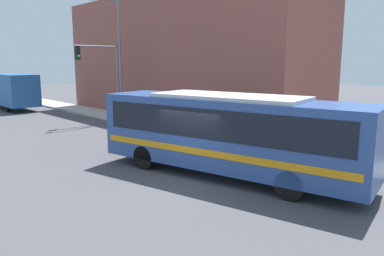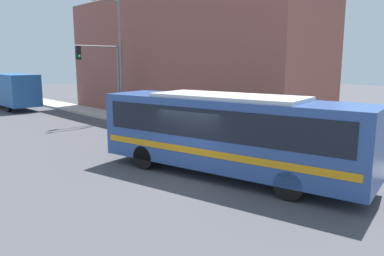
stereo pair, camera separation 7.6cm
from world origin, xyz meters
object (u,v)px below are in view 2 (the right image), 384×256
object	(u,v)px
parking_meter	(166,114)
pedestrian_near_corner	(149,110)
street_lamp	(117,51)
traffic_light_pole	(104,68)
delivery_truck	(12,90)
fire_hydrant	(193,128)
city_bus	(227,130)

from	to	relation	value
parking_meter	pedestrian_near_corner	xyz separation A→B (m)	(0.73, 2.74, -0.05)
street_lamp	pedestrian_near_corner	world-z (taller)	street_lamp
traffic_light_pole	street_lamp	bearing A→B (deg)	-12.45
delivery_truck	parking_meter	bearing A→B (deg)	-79.26
fire_hydrant	parking_meter	xyz separation A→B (m)	(-0.00, 2.51, 0.50)
fire_hydrant	street_lamp	bearing A→B (deg)	90.06
delivery_truck	pedestrian_near_corner	xyz separation A→B (m)	(4.10, -15.00, -0.74)
city_bus	pedestrian_near_corner	distance (m)	12.63
fire_hydrant	street_lamp	xyz separation A→B (m)	(-0.01, 7.83, 4.47)
traffic_light_pole	pedestrian_near_corner	bearing A→B (deg)	-58.56
parking_meter	pedestrian_near_corner	distance (m)	2.84
delivery_truck	traffic_light_pole	distance (m)	12.61
fire_hydrant	traffic_light_pole	distance (m)	8.73
fire_hydrant	traffic_light_pole	size ratio (longest dim) A/B	0.14
city_bus	fire_hydrant	xyz separation A→B (m)	(4.21, 6.35, -1.25)
fire_hydrant	street_lamp	world-z (taller)	street_lamp
pedestrian_near_corner	city_bus	bearing A→B (deg)	-113.07
fire_hydrant	pedestrian_near_corner	distance (m)	5.32
city_bus	fire_hydrant	distance (m)	7.72
traffic_light_pole	street_lamp	world-z (taller)	street_lamp
city_bus	street_lamp	distance (m)	15.13
fire_hydrant	parking_meter	world-z (taller)	parking_meter
fire_hydrant	pedestrian_near_corner	bearing A→B (deg)	82.06
city_bus	parking_meter	bearing A→B (deg)	52.56
parking_meter	street_lamp	xyz separation A→B (m)	(-0.01, 5.32, 3.97)
traffic_light_pole	city_bus	bearing A→B (deg)	-102.65
city_bus	pedestrian_near_corner	world-z (taller)	city_bus
delivery_truck	pedestrian_near_corner	distance (m)	15.57
city_bus	street_lamp	world-z (taller)	street_lamp
street_lamp	pedestrian_near_corner	size ratio (longest dim) A/B	5.17
delivery_truck	city_bus	bearing A→B (deg)	-91.81
traffic_light_pole	street_lamp	xyz separation A→B (m)	(0.97, -0.21, 1.22)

